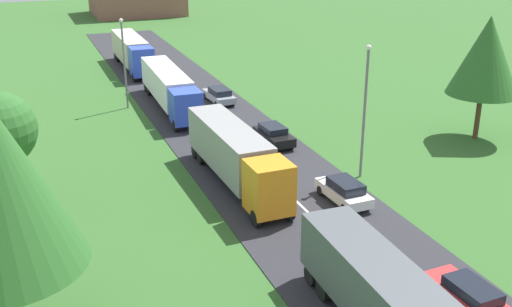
{
  "coord_description": "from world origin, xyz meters",
  "views": [
    {
      "loc": [
        -14.93,
        -1.69,
        16.59
      ],
      "look_at": [
        -1.91,
        31.35,
        2.8
      ],
      "focal_mm": 42.56,
      "sensor_mm": 36.0,
      "label": 1
    }
  ],
  "objects": [
    {
      "name": "car_second",
      "position": [
        2.29,
        16.12,
        0.85
      ],
      "size": [
        1.93,
        4.42,
        1.51
      ],
      "color": "red",
      "rests_on": "road"
    },
    {
      "name": "car_fourth",
      "position": [
        2.71,
        39.29,
        0.85
      ],
      "size": [
        2.0,
        4.19,
        1.51
      ],
      "color": "black",
      "rests_on": "road"
    },
    {
      "name": "truck_fourth",
      "position": [
        -2.64,
        69.05,
        2.17
      ],
      "size": [
        2.5,
        13.6,
        3.63
      ],
      "color": "blue",
      "rests_on": "road"
    },
    {
      "name": "lamppost_third",
      "position": [
        -6.11,
        53.52,
        4.64
      ],
      "size": [
        0.36,
        0.36,
        8.32
      ],
      "color": "slate",
      "rests_on": "ground"
    },
    {
      "name": "car_fifth",
      "position": [
        2.37,
        51.85,
        0.82
      ],
      "size": [
        2.03,
        4.58,
        1.45
      ],
      "color": "#8C939E",
      "rests_on": "road"
    },
    {
      "name": "lane_marking_centre",
      "position": [
        0.0,
        19.73,
        0.07
      ],
      "size": [
        0.16,
        120.23,
        0.01
      ],
      "color": "white",
      "rests_on": "road"
    },
    {
      "name": "truck_second",
      "position": [
        -2.62,
        33.21,
        2.19
      ],
      "size": [
        2.74,
        13.08,
        3.69
      ],
      "color": "orange",
      "rests_on": "road"
    },
    {
      "name": "lamppost_second",
      "position": [
        5.82,
        31.38,
        5.04
      ],
      "size": [
        0.36,
        0.36,
        9.11
      ],
      "color": "slate",
      "rests_on": "ground"
    },
    {
      "name": "truck_third",
      "position": [
        -2.42,
        51.97,
        2.06
      ],
      "size": [
        2.85,
        14.88,
        3.41
      ],
      "color": "blue",
      "rests_on": "road"
    },
    {
      "name": "tree_oak",
      "position": [
        18.51,
        34.79,
        6.73
      ],
      "size": [
        5.55,
        5.55,
        9.8
      ],
      "color": "#513823",
      "rests_on": "ground"
    },
    {
      "name": "car_third",
      "position": [
        2.67,
        28.09,
        0.85
      ],
      "size": [
        1.93,
        4.32,
        1.52
      ],
      "color": "white",
      "rests_on": "road"
    },
    {
      "name": "road",
      "position": [
        0.0,
        24.5,
        0.03
      ],
      "size": [
        10.0,
        140.0,
        0.06
      ],
      "primitive_type": "cube",
      "color": "#2B2B30",
      "rests_on": "ground"
    }
  ]
}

